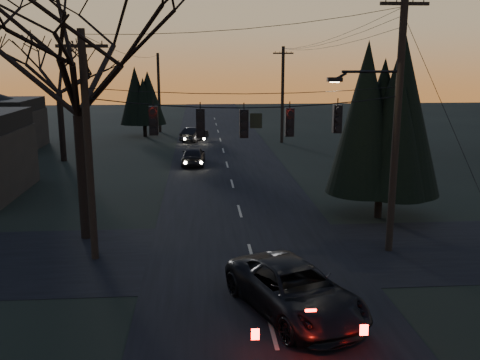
{
  "coord_description": "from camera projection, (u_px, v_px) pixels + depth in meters",
  "views": [
    {
      "loc": [
        -1.94,
        -9.62,
        7.49
      ],
      "look_at": [
        -0.5,
        9.27,
        3.16
      ],
      "focal_mm": 40.0,
      "sensor_mm": 36.0,
      "label": 1
    }
  ],
  "objects": [
    {
      "name": "sedan_oncoming_a",
      "position": [
        193.0,
        156.0,
        38.22
      ],
      "size": [
        1.78,
        3.99,
        1.33
      ],
      "primitive_type": "imported",
      "rotation": [
        0.0,
        0.0,
        3.09
      ],
      "color": "black",
      "rests_on": "ground"
    },
    {
      "name": "evergreen_right",
      "position": [
        383.0,
        122.0,
        24.69
      ],
      "size": [
        4.03,
        4.03,
        8.06
      ],
      "color": "black",
      "rests_on": "ground"
    },
    {
      "name": "utility_pole_right",
      "position": [
        388.0,
        250.0,
        21.29
      ],
      "size": [
        5.0,
        0.3,
        10.0
      ],
      "primitive_type": null,
      "color": "black",
      "rests_on": "ground"
    },
    {
      "name": "sedan_oncoming_b",
      "position": [
        194.0,
        134.0,
        49.22
      ],
      "size": [
        2.71,
        4.03,
        1.26
      ],
      "primitive_type": "imported",
      "rotation": [
        0.0,
        0.0,
        2.74
      ],
      "color": "black",
      "rests_on": "ground"
    },
    {
      "name": "utility_pole_left",
      "position": [
        95.0,
        259.0,
        20.44
      ],
      "size": [
        1.8,
        0.3,
        8.5
      ],
      "primitive_type": null,
      "color": "black",
      "rests_on": "ground"
    },
    {
      "name": "utility_pole_far_r",
      "position": [
        282.0,
        143.0,
        48.51
      ],
      "size": [
        1.8,
        0.3,
        8.5
      ],
      "primitive_type": null,
      "color": "black",
      "rests_on": "ground"
    },
    {
      "name": "bare_tree_dist",
      "position": [
        57.0,
        65.0,
        38.25
      ],
      "size": [
        6.48,
        6.48,
        10.01
      ],
      "color": "black",
      "rests_on": "ground"
    },
    {
      "name": "utility_pole_far_l",
      "position": [
        160.0,
        132.0,
        55.43
      ],
      "size": [
        0.3,
        0.3,
        8.0
      ],
      "primitive_type": null,
      "color": "black",
      "rests_on": "ground"
    },
    {
      "name": "cross_road",
      "position": [
        251.0,
        254.0,
        20.88
      ],
      "size": [
        60.0,
        7.0,
        0.02
      ],
      "primitive_type": "cube",
      "color": "black",
      "rests_on": "ground"
    },
    {
      "name": "bare_tree_left",
      "position": [
        75.0,
        63.0,
        21.17
      ],
      "size": [
        10.77,
        10.77,
        10.45
      ],
      "color": "black",
      "rests_on": "ground"
    },
    {
      "name": "evergreen_dist",
      "position": [
        144.0,
        100.0,
        51.5
      ],
      "size": [
        3.5,
        3.5,
        5.97
      ],
      "color": "black",
      "rests_on": "ground"
    },
    {
      "name": "suv_near",
      "position": [
        294.0,
        290.0,
        15.89
      ],
      "size": [
        4.22,
        5.84,
        1.48
      ],
      "primitive_type": "imported",
      "rotation": [
        0.0,
        0.0,
        0.37
      ],
      "color": "black",
      "rests_on": "ground"
    },
    {
      "name": "main_road",
      "position": [
        234.0,
        192.0,
        30.6
      ],
      "size": [
        8.0,
        120.0,
        0.02
      ],
      "primitive_type": "cube",
      "color": "black",
      "rests_on": "ground"
    },
    {
      "name": "span_signal_assembly",
      "position": [
        245.0,
        121.0,
        19.7
      ],
      "size": [
        11.5,
        0.44,
        1.63
      ],
      "color": "black",
      "rests_on": "ground"
    }
  ]
}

